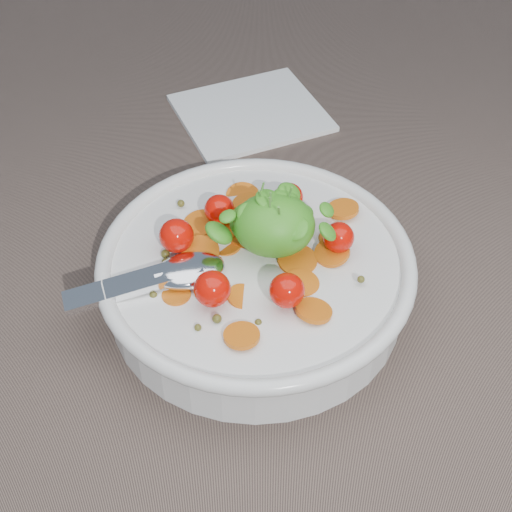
{
  "coord_description": "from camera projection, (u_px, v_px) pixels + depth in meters",
  "views": [
    {
      "loc": [
        -0.01,
        -0.44,
        0.48
      ],
      "look_at": [
        -0.01,
        -0.02,
        0.05
      ],
      "focal_mm": 50.0,
      "sensor_mm": 36.0,
      "label": 1
    }
  ],
  "objects": [
    {
      "name": "napkin",
      "position": [
        251.0,
        113.0,
        0.84
      ],
      "size": [
        0.2,
        0.19,
        0.01
      ],
      "primitive_type": "cube",
      "rotation": [
        0.0,
        0.0,
        0.41
      ],
      "color": "white",
      "rests_on": "ground"
    },
    {
      "name": "bowl",
      "position": [
        256.0,
        274.0,
        0.62
      ],
      "size": [
        0.29,
        0.27,
        0.12
      ],
      "color": "white",
      "rests_on": "ground"
    },
    {
      "name": "ground",
      "position": [
        268.0,
        282.0,
        0.65
      ],
      "size": [
        6.0,
        6.0,
        0.0
      ],
      "primitive_type": "plane",
      "color": "#776155",
      "rests_on": "ground"
    }
  ]
}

